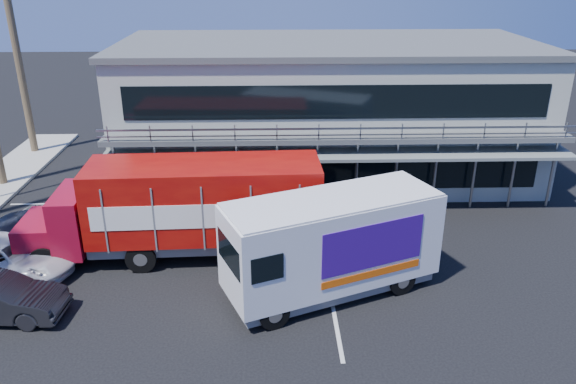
{
  "coord_description": "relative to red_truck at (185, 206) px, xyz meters",
  "views": [
    {
      "loc": [
        -0.1,
        -15.69,
        11.45
      ],
      "look_at": [
        0.56,
        6.11,
        2.3
      ],
      "focal_mm": 35.0,
      "sensor_mm": 36.0,
      "label": 1
    }
  ],
  "objects": [
    {
      "name": "ground",
      "position": [
        3.61,
        -4.97,
        -2.21
      ],
      "size": [
        120.0,
        120.0,
        0.0
      ],
      "primitive_type": "plane",
      "color": "black",
      "rests_on": "ground"
    },
    {
      "name": "building",
      "position": [
        6.61,
        9.97,
        1.45
      ],
      "size": [
        22.4,
        12.0,
        7.3
      ],
      "color": "#A7AA9C",
      "rests_on": "ground"
    },
    {
      "name": "red_truck",
      "position": [
        0.0,
        0.0,
        0.0
      ],
      "size": [
        12.01,
        3.25,
        4.01
      ],
      "rotation": [
        0.0,
        0.0,
        0.04
      ],
      "color": "maroon",
      "rests_on": "ground"
    },
    {
      "name": "white_van",
      "position": [
        5.61,
        -2.97,
        -0.21
      ],
      "size": [
        8.13,
        5.4,
        3.77
      ],
      "rotation": [
        0.0,
        0.0,
        0.39
      ],
      "color": "white",
      "rests_on": "ground"
    },
    {
      "name": "parked_car_c",
      "position": [
        -6.64,
        -1.17,
        -1.5
      ],
      "size": [
        5.59,
        3.97,
        1.41
      ],
      "primitive_type": "imported",
      "rotation": [
        0.0,
        0.0,
        1.22
      ],
      "color": "silver",
      "rests_on": "ground"
    },
    {
      "name": "parked_car_d",
      "position": [
        -6.37,
        1.17,
        -1.47
      ],
      "size": [
        5.49,
        3.56,
        1.48
      ],
      "primitive_type": "imported",
      "rotation": [
        0.0,
        0.0,
        1.89
      ],
      "color": "#303440",
      "rests_on": "ground"
    },
    {
      "name": "parked_car_e",
      "position": [
        -5.89,
        2.23,
        -1.54
      ],
      "size": [
        4.2,
        2.64,
        1.33
      ],
      "primitive_type": "imported",
      "rotation": [
        0.0,
        0.0,
        1.28
      ],
      "color": "gray",
      "rests_on": "ground"
    }
  ]
}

